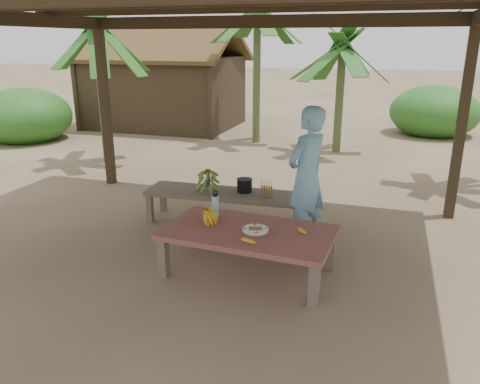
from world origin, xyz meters
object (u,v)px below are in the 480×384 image
(cooking_pot, at_px, (245,186))
(woman, at_px, (307,176))
(ripe_banana_bunch, at_px, (205,214))
(water_flask, at_px, (215,205))
(work_table, at_px, (249,236))
(plate, at_px, (255,230))
(bench, at_px, (225,196))

(cooking_pot, bearing_deg, woman, -22.97)
(ripe_banana_bunch, xyz_separation_m, water_flask, (0.04, 0.22, 0.04))
(work_table, height_order, plate, plate)
(water_flask, relative_size, cooking_pot, 1.50)
(bench, distance_m, cooking_pot, 0.31)
(cooking_pot, bearing_deg, ripe_banana_bunch, -92.28)
(work_table, xyz_separation_m, woman, (0.43, 1.03, 0.42))
(work_table, relative_size, plate, 6.62)
(work_table, height_order, bench, work_table)
(work_table, relative_size, bench, 0.83)
(bench, height_order, plate, plate)
(cooking_pot, xyz_separation_m, woman, (0.91, -0.39, 0.32))
(cooking_pot, relative_size, woman, 0.12)
(water_flask, bearing_deg, ripe_banana_bunch, -101.08)
(bench, bearing_deg, cooking_pot, 19.01)
(bench, height_order, cooking_pot, cooking_pot)
(plate, distance_m, water_flask, 0.66)
(work_table, bearing_deg, ripe_banana_bunch, 175.10)
(bench, height_order, ripe_banana_bunch, ripe_banana_bunch)
(ripe_banana_bunch, bearing_deg, work_table, -8.27)
(ripe_banana_bunch, bearing_deg, woman, 44.49)
(plate, relative_size, water_flask, 0.90)
(plate, distance_m, woman, 1.15)
(ripe_banana_bunch, distance_m, plate, 0.63)
(work_table, distance_m, cooking_pot, 1.50)
(bench, xyz_separation_m, woman, (1.16, -0.28, 0.46))
(plate, bearing_deg, ripe_banana_bunch, 171.53)
(water_flask, xyz_separation_m, woman, (0.92, 0.73, 0.23))
(cooking_pot, distance_m, woman, 1.04)
(work_table, xyz_separation_m, water_flask, (-0.49, 0.30, 0.20))
(ripe_banana_bunch, bearing_deg, water_flask, 78.92)
(work_table, distance_m, plate, 0.12)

